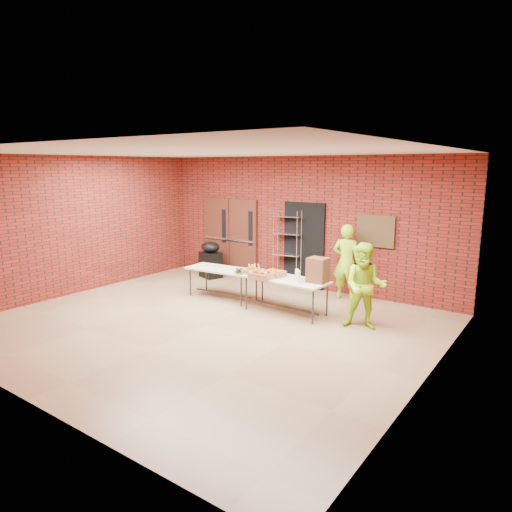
{
  "coord_description": "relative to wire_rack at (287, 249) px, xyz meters",
  "views": [
    {
      "loc": [
        5.51,
        -6.16,
        2.95
      ],
      "look_at": [
        0.13,
        1.4,
        1.12
      ],
      "focal_mm": 32.0,
      "sensor_mm": 36.0,
      "label": 1
    }
  ],
  "objects": [
    {
      "name": "dark_doorway",
      "position": [
        0.4,
        0.14,
        0.1
      ],
      "size": [
        1.1,
        0.06,
        2.1
      ],
      "primitive_type": "cube",
      "color": "black",
      "rests_on": "room"
    },
    {
      "name": "basket_oranges",
      "position": [
        0.81,
        -1.8,
        -0.17
      ],
      "size": [
        0.42,
        0.32,
        0.13
      ],
      "color": "olive",
      "rests_on": "table_right"
    },
    {
      "name": "covered_grill",
      "position": [
        -2.14,
        -0.42,
        -0.46
      ],
      "size": [
        0.65,
        0.59,
        0.98
      ],
      "rotation": [
        0.0,
        0.0,
        -0.31
      ],
      "color": "black",
      "rests_on": "room"
    },
    {
      "name": "napkin_box",
      "position": [
        -0.94,
        -1.77,
        -0.23
      ],
      "size": [
        0.2,
        0.13,
        0.07
      ],
      "primitive_type": "cube",
      "color": "silver",
      "rests_on": "table_left"
    },
    {
      "name": "room",
      "position": [
        0.3,
        -3.32,
        0.65
      ],
      "size": [
        8.08,
        7.08,
        3.28
      ],
      "color": "#8C6D4B",
      "rests_on": "ground"
    },
    {
      "name": "cup_stack_mid",
      "position": [
        1.48,
        -1.98,
        -0.12
      ],
      "size": [
        0.07,
        0.07,
        0.22
      ],
      "primitive_type": "cylinder",
      "color": "silver",
      "rests_on": "table_right"
    },
    {
      "name": "table_right",
      "position": [
        1.12,
        -1.85,
        -0.29
      ],
      "size": [
        1.8,
        0.84,
        0.72
      ],
      "rotation": [
        0.0,
        0.0,
        -0.06
      ],
      "color": "#BCAD90",
      "rests_on": "room"
    },
    {
      "name": "volunteer_woman",
      "position": [
        1.69,
        -0.22,
        -0.1
      ],
      "size": [
        0.66,
        0.47,
        1.71
      ],
      "primitive_type": "imported",
      "rotation": [
        0.0,
        0.0,
        3.25
      ],
      "color": "#9EDC18",
      "rests_on": "room"
    },
    {
      "name": "muffin_tray",
      "position": [
        0.02,
        -1.81,
        -0.22
      ],
      "size": [
        0.41,
        0.41,
        0.1
      ],
      "color": "#165419",
      "rests_on": "table_left"
    },
    {
      "name": "table_left",
      "position": [
        -0.62,
        -1.77,
        -0.32
      ],
      "size": [
        1.72,
        0.83,
        0.68
      ],
      "rotation": [
        0.0,
        0.0,
        0.08
      ],
      "color": "#BCAD90",
      "rests_on": "room"
    },
    {
      "name": "cup_stack_front",
      "position": [
        1.43,
        -1.94,
        -0.11
      ],
      "size": [
        0.08,
        0.08,
        0.23
      ],
      "primitive_type": "cylinder",
      "color": "silver",
      "rests_on": "table_right"
    },
    {
      "name": "double_doors",
      "position": [
        -1.9,
        0.12,
        0.1
      ],
      "size": [
        1.78,
        0.12,
        2.1
      ],
      "color": "#401B12",
      "rests_on": "room"
    },
    {
      "name": "coffee_dispenser",
      "position": [
        1.78,
        -1.75,
        0.02
      ],
      "size": [
        0.37,
        0.33,
        0.48
      ],
      "primitive_type": "cube",
      "color": "brown",
      "rests_on": "table_right"
    },
    {
      "name": "cup_stack_back",
      "position": [
        1.34,
        -1.8,
        -0.12
      ],
      "size": [
        0.07,
        0.07,
        0.21
      ],
      "primitive_type": "cylinder",
      "color": "silver",
      "rests_on": "table_right"
    },
    {
      "name": "wire_rack",
      "position": [
        0.0,
        0.0,
        0.0
      ],
      "size": [
        0.73,
        0.36,
        1.9
      ],
      "primitive_type": null,
      "rotation": [
        0.0,
        0.0,
        0.2
      ],
      "color": "#B1B1B8",
      "rests_on": "room"
    },
    {
      "name": "bronze_plaque",
      "position": [
        2.2,
        0.13,
        0.6
      ],
      "size": [
        0.85,
        0.04,
        0.7
      ],
      "primitive_type": "cube",
      "color": "#412F1A",
      "rests_on": "room"
    },
    {
      "name": "volunteer_man",
      "position": [
        2.76,
        -1.77,
        -0.15
      ],
      "size": [
        0.92,
        0.81,
        1.6
      ],
      "primitive_type": "imported",
      "rotation": [
        0.0,
        0.0,
        0.3
      ],
      "color": "#9EDC18",
      "rests_on": "room"
    },
    {
      "name": "basket_apples",
      "position": [
        0.69,
        -2.09,
        -0.16
      ],
      "size": [
        0.47,
        0.37,
        0.15
      ],
      "color": "olive",
      "rests_on": "table_right"
    },
    {
      "name": "basket_bananas",
      "position": [
        0.35,
        -1.91,
        -0.17
      ],
      "size": [
        0.42,
        0.32,
        0.13
      ],
      "color": "olive",
      "rests_on": "table_right"
    }
  ]
}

